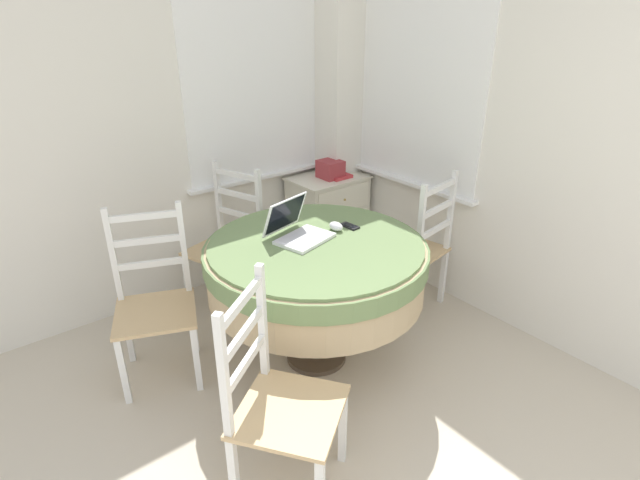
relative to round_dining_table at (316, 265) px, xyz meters
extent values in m
cube|color=white|center=(-0.91, 1.28, 0.64)|extent=(4.31, 0.06, 2.55)
cube|color=white|center=(0.41, 1.24, 0.85)|extent=(1.10, 0.01, 1.42)
cube|color=white|center=(0.41, 1.21, 0.13)|extent=(1.18, 0.07, 0.02)
cube|color=white|center=(1.23, 0.42, 0.85)|extent=(0.01, 1.10, 1.42)
cube|color=white|center=(1.21, 0.42, 0.13)|extent=(0.07, 1.18, 0.02)
cube|color=white|center=(1.10, 1.11, 0.64)|extent=(0.28, 0.28, 2.55)
cylinder|color=#4C3D2D|center=(0.00, 0.00, -0.62)|extent=(0.36, 0.36, 0.03)
cylinder|color=#4C3D2D|center=(0.00, 0.00, -0.24)|extent=(0.11, 0.11, 0.73)
cylinder|color=tan|center=(0.00, 0.00, -0.02)|extent=(1.21, 1.21, 0.29)
cylinder|color=#6B8451|center=(0.00, 0.00, 0.07)|extent=(1.24, 1.24, 0.11)
cylinder|color=#6B8451|center=(0.00, 0.00, 0.13)|extent=(1.18, 1.18, 0.02)
cube|color=white|center=(-0.03, 0.06, 0.15)|extent=(0.34, 0.28, 0.02)
cube|color=silver|center=(-0.03, 0.08, 0.16)|extent=(0.29, 0.19, 0.00)
cube|color=white|center=(-0.06, 0.20, 0.26)|extent=(0.31, 0.15, 0.20)
cube|color=black|center=(-0.06, 0.20, 0.26)|extent=(0.28, 0.13, 0.18)
ellipsoid|color=white|center=(0.19, 0.06, 0.17)|extent=(0.06, 0.10, 0.05)
cube|color=black|center=(0.29, 0.05, 0.15)|extent=(0.07, 0.12, 0.01)
cube|color=black|center=(0.29, 0.05, 0.15)|extent=(0.05, 0.09, 0.00)
cube|color=tan|center=(-0.12, 0.89, -0.21)|extent=(0.53, 0.54, 0.02)
cube|color=white|center=(-0.35, 1.01, -0.43)|extent=(0.04, 0.04, 0.41)
cube|color=white|center=(-0.23, 0.65, -0.43)|extent=(0.04, 0.04, 0.41)
cube|color=white|center=(0.00, 1.12, -0.43)|extent=(0.04, 0.04, 0.41)
cube|color=white|center=(0.12, 0.77, -0.43)|extent=(0.04, 0.04, 0.41)
cube|color=white|center=(0.00, 1.12, 0.07)|extent=(0.04, 0.04, 0.55)
cube|color=white|center=(0.12, 0.77, 0.07)|extent=(0.04, 0.04, 0.55)
cube|color=white|center=(0.06, 0.95, 0.28)|extent=(0.14, 0.37, 0.04)
cube|color=white|center=(0.06, 0.95, 0.14)|extent=(0.14, 0.37, 0.04)
cube|color=white|center=(0.06, 0.95, 0.00)|extent=(0.14, 0.37, 0.04)
cube|color=tan|center=(0.89, 0.09, -0.21)|extent=(0.49, 0.48, 0.02)
cube|color=white|center=(1.05, 0.31, -0.43)|extent=(0.04, 0.04, 0.41)
cube|color=white|center=(0.67, 0.24, -0.43)|extent=(0.04, 0.04, 0.41)
cube|color=white|center=(1.11, -0.06, -0.43)|extent=(0.04, 0.04, 0.41)
cube|color=white|center=(0.73, -0.12, -0.43)|extent=(0.04, 0.04, 0.41)
cube|color=white|center=(1.11, -0.06, 0.07)|extent=(0.04, 0.04, 0.55)
cube|color=white|center=(0.73, -0.12, 0.07)|extent=(0.04, 0.04, 0.55)
cube|color=white|center=(0.92, -0.09, 0.28)|extent=(0.38, 0.08, 0.04)
cube|color=white|center=(0.92, -0.09, 0.14)|extent=(0.38, 0.08, 0.04)
cube|color=white|center=(0.92, -0.09, 0.00)|extent=(0.38, 0.08, 0.04)
cube|color=tan|center=(-0.63, -0.63, -0.21)|extent=(0.59, 0.59, 0.02)
cube|color=white|center=(-0.37, -0.67, -0.43)|extent=(0.05, 0.05, 0.41)
cube|color=white|center=(-0.90, -0.59, -0.43)|extent=(0.05, 0.05, 0.41)
cube|color=white|center=(-0.59, -0.37, -0.43)|extent=(0.05, 0.05, 0.41)
cube|color=white|center=(-0.90, -0.59, 0.07)|extent=(0.04, 0.04, 0.55)
cube|color=white|center=(-0.59, -0.37, 0.07)|extent=(0.04, 0.04, 0.55)
cube|color=white|center=(-0.74, -0.48, 0.28)|extent=(0.32, 0.24, 0.04)
cube|color=white|center=(-0.74, -0.48, 0.14)|extent=(0.32, 0.24, 0.04)
cube|color=white|center=(-0.74, -0.48, 0.00)|extent=(0.32, 0.24, 0.04)
cube|color=tan|center=(-0.78, 0.43, -0.21)|extent=(0.56, 0.55, 0.02)
cube|color=white|center=(-1.03, 0.34, -0.43)|extent=(0.04, 0.04, 0.41)
cube|color=white|center=(-0.68, 0.19, -0.43)|extent=(0.04, 0.04, 0.41)
cube|color=white|center=(-0.89, 0.68, -0.43)|extent=(0.04, 0.04, 0.41)
cube|color=white|center=(-0.54, 0.53, -0.43)|extent=(0.04, 0.04, 0.41)
cube|color=white|center=(-0.89, 0.68, 0.07)|extent=(0.04, 0.04, 0.55)
cube|color=white|center=(-0.54, 0.53, 0.07)|extent=(0.04, 0.04, 0.55)
cube|color=white|center=(-0.71, 0.60, 0.28)|extent=(0.36, 0.17, 0.04)
cube|color=white|center=(-0.71, 0.60, 0.14)|extent=(0.36, 0.17, 0.04)
cube|color=white|center=(-0.71, 0.60, 0.00)|extent=(0.36, 0.17, 0.04)
cube|color=silver|center=(0.91, 1.01, -0.29)|extent=(0.57, 0.40, 0.70)
cube|color=silver|center=(0.91, 1.01, 0.07)|extent=(0.60, 0.42, 0.02)
cube|color=white|center=(0.91, 0.81, -0.05)|extent=(0.51, 0.01, 0.20)
sphere|color=olive|center=(0.91, 0.80, -0.05)|extent=(0.02, 0.02, 0.02)
cube|color=white|center=(0.91, 0.81, -0.29)|extent=(0.51, 0.01, 0.20)
sphere|color=olive|center=(0.91, 0.80, -0.29)|extent=(0.02, 0.02, 0.02)
cube|color=white|center=(0.91, 0.81, -0.52)|extent=(0.51, 0.01, 0.20)
sphere|color=olive|center=(0.91, 0.80, -0.52)|extent=(0.02, 0.02, 0.02)
cube|color=#9E3338|center=(0.91, 0.98, 0.15)|extent=(0.17, 0.18, 0.14)
cube|color=#BC3338|center=(0.97, 0.97, 0.10)|extent=(0.18, 0.21, 0.02)
camera|label=1|loc=(-1.52, -1.94, 1.30)|focal=28.00mm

